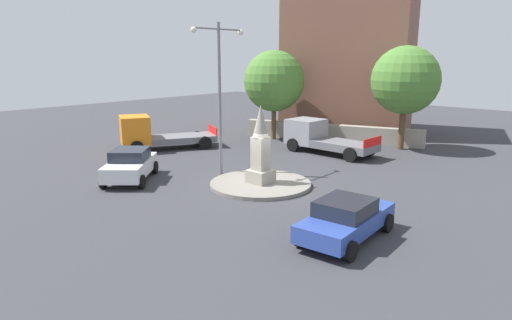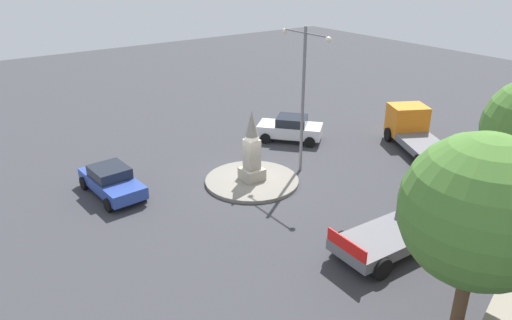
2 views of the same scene
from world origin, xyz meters
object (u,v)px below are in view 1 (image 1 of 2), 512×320
(car_blue_waiting, at_px, (346,219))
(tree_near_wall, at_px, (274,81))
(monument, at_px, (261,149))
(streetlamp, at_px, (219,84))
(car_white_approaching, at_px, (130,165))
(corner_building, at_px, (350,65))
(truck_orange_parked_left, at_px, (153,134))
(tree_mid_cluster, at_px, (405,80))
(truck_grey_far_side, at_px, (320,137))

(car_blue_waiting, distance_m, tree_near_wall, 18.69)
(monument, xyz_separation_m, car_blue_waiting, (2.84, 6.19, -1.06))
(streetlamp, xyz_separation_m, car_white_approaching, (3.78, -2.41, -3.81))
(tree_near_wall, bearing_deg, corner_building, 164.34)
(truck_orange_parked_left, distance_m, tree_near_wall, 9.31)
(streetlamp, height_order, corner_building, corner_building)
(car_blue_waiting, xyz_separation_m, tree_near_wall, (-12.59, -13.37, 3.45))
(streetlamp, relative_size, tree_mid_cluster, 1.14)
(car_blue_waiting, distance_m, truck_grey_far_side, 13.81)
(truck_grey_far_side, relative_size, tree_near_wall, 0.93)
(truck_orange_parked_left, relative_size, corner_building, 0.60)
(truck_grey_far_side, distance_m, corner_building, 10.11)
(monument, bearing_deg, tree_near_wall, -143.63)
(truck_grey_far_side, xyz_separation_m, tree_near_wall, (-1.58, -5.04, 3.20))
(streetlamp, relative_size, tree_near_wall, 1.19)
(truck_grey_far_side, distance_m, truck_orange_parked_left, 10.66)
(car_white_approaching, bearing_deg, tree_near_wall, -172.15)
(car_blue_waiting, distance_m, truck_orange_parked_left, 17.37)
(streetlamp, xyz_separation_m, tree_near_wall, (-9.45, -4.23, -0.43))
(car_blue_waiting, xyz_separation_m, tree_mid_cluster, (-15.22, -4.86, 3.70))
(streetlamp, relative_size, car_blue_waiting, 1.78)
(monument, height_order, streetlamp, streetlamp)
(tree_mid_cluster, bearing_deg, tree_near_wall, -72.83)
(car_white_approaching, xyz_separation_m, truck_orange_parked_left, (-5.15, -5.23, 0.25))
(truck_grey_far_side, bearing_deg, corner_building, -160.53)
(truck_orange_parked_left, bearing_deg, truck_grey_far_side, 127.60)
(truck_grey_far_side, xyz_separation_m, tree_mid_cluster, (-4.21, 3.48, 3.46))
(truck_grey_far_side, distance_m, tree_mid_cluster, 6.46)
(car_white_approaching, relative_size, tree_near_wall, 0.64)
(streetlamp, relative_size, truck_grey_far_side, 1.27)
(streetlamp, bearing_deg, corner_building, -172.25)
(truck_orange_parked_left, xyz_separation_m, tree_near_wall, (-8.08, 3.40, 3.13))
(monument, height_order, car_white_approaching, monument)
(corner_building, relative_size, tree_mid_cluster, 1.59)
(streetlamp, distance_m, car_blue_waiting, 10.41)
(car_white_approaching, xyz_separation_m, corner_building, (-20.30, 0.16, 4.44))
(car_white_approaching, bearing_deg, car_blue_waiting, 93.17)
(monument, relative_size, tree_near_wall, 0.57)
(car_blue_waiting, relative_size, truck_grey_far_side, 0.72)
(car_blue_waiting, relative_size, corner_building, 0.40)
(monument, xyz_separation_m, streetlamp, (-0.30, -2.95, 2.81))
(car_white_approaching, xyz_separation_m, truck_grey_far_side, (-11.65, 3.21, 0.17))
(truck_grey_far_side, bearing_deg, car_blue_waiting, 37.12)
(monument, relative_size, tree_mid_cluster, 0.55)
(car_white_approaching, relative_size, car_blue_waiting, 0.96)
(car_blue_waiting, relative_size, truck_orange_parked_left, 0.67)
(corner_building, height_order, tree_near_wall, corner_building)
(streetlamp, distance_m, truck_orange_parked_left, 8.54)
(truck_grey_far_side, relative_size, corner_building, 0.56)
(car_blue_waiting, xyz_separation_m, truck_orange_parked_left, (-4.51, -16.78, 0.31))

